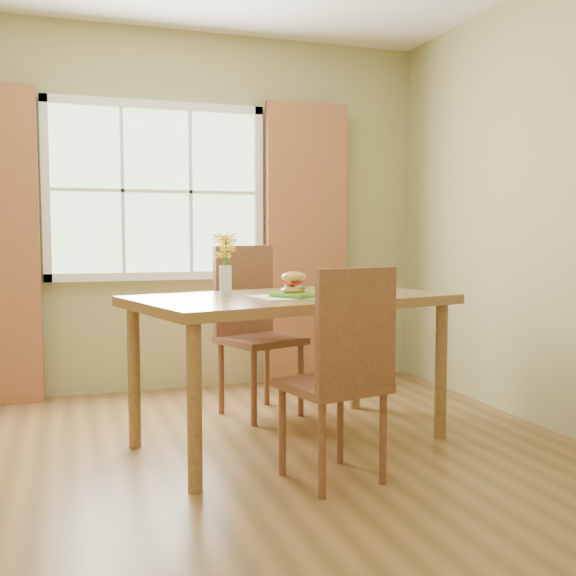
# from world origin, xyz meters

# --- Properties ---
(room) EXTENTS (4.24, 3.84, 2.74)m
(room) POSITION_xyz_m (0.00, 0.00, 1.35)
(room) COLOR brown
(room) RESTS_ON ground
(window) EXTENTS (1.62, 0.06, 1.32)m
(window) POSITION_xyz_m (0.00, 1.87, 1.50)
(window) COLOR #99C091
(window) RESTS_ON room
(curtain_right) EXTENTS (0.65, 0.08, 2.20)m
(curtain_right) POSITION_xyz_m (1.15, 1.78, 1.10)
(curtain_right) COLOR maroon
(curtain_right) RESTS_ON room
(dining_table) EXTENTS (1.91, 1.36, 0.84)m
(dining_table) POSITION_xyz_m (0.54, 0.33, 0.75)
(dining_table) COLOR olive
(dining_table) RESTS_ON room
(chair_near) EXTENTS (0.51, 0.51, 1.03)m
(chair_near) POSITION_xyz_m (0.56, -0.38, 0.56)
(chair_near) COLOR brown
(chair_near) RESTS_ON room
(chair_far) EXTENTS (0.59, 0.59, 1.11)m
(chair_far) POSITION_xyz_m (0.50, 1.04, 0.61)
(chair_far) COLOR brown
(chair_far) RESTS_ON room
(placemat) EXTENTS (0.50, 0.39, 0.01)m
(placemat) POSITION_xyz_m (0.52, 0.21, 0.84)
(placemat) COLOR beige
(placemat) RESTS_ON dining_table
(plate) EXTENTS (0.33, 0.33, 0.01)m
(plate) POSITION_xyz_m (0.53, 0.19, 0.85)
(plate) COLOR #5DB32C
(plate) RESTS_ON placemat
(croissant_sandwich) EXTENTS (0.20, 0.17, 0.12)m
(croissant_sandwich) POSITION_xyz_m (0.51, 0.21, 0.92)
(croissant_sandwich) COLOR #C69143
(croissant_sandwich) RESTS_ON plate
(water_glass) EXTENTS (0.07, 0.07, 0.11)m
(water_glass) POSITION_xyz_m (0.81, 0.31, 0.89)
(water_glass) COLOR silver
(water_glass) RESTS_ON dining_table
(flower_vase) EXTENTS (0.14, 0.14, 0.35)m
(flower_vase) POSITION_xyz_m (0.19, 0.42, 1.06)
(flower_vase) COLOR silver
(flower_vase) RESTS_ON dining_table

